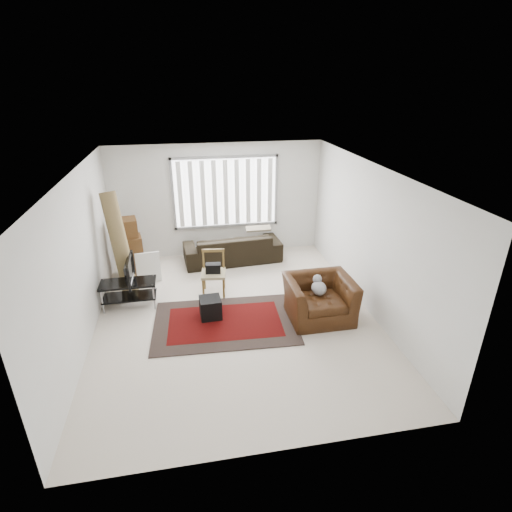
{
  "coord_description": "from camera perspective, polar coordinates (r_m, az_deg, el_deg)",
  "views": [
    {
      "loc": [
        -0.78,
        -6.26,
        4.06
      ],
      "look_at": [
        0.44,
        0.31,
        1.05
      ],
      "focal_mm": 28.0,
      "sensor_mm": 36.0,
      "label": 1
    }
  ],
  "objects": [
    {
      "name": "room",
      "position": [
        7.2,
        -3.49,
        5.57
      ],
      "size": [
        6.0,
        6.02,
        2.71
      ],
      "color": "beige",
      "rests_on": "ground"
    },
    {
      "name": "persian_rug",
      "position": [
        7.32,
        -4.45,
        -9.42
      ],
      "size": [
        2.61,
        1.81,
        0.02
      ],
      "color": "black",
      "rests_on": "ground"
    },
    {
      "name": "rolled_rug",
      "position": [
        8.28,
        -18.89,
        1.55
      ],
      "size": [
        0.67,
        0.83,
        2.09
      ],
      "primitive_type": "cylinder",
      "rotation": [
        -0.23,
        0.0,
        0.54
      ],
      "color": "brown",
      "rests_on": "ground"
    },
    {
      "name": "side_chair",
      "position": [
        8.06,
        -6.11,
        -2.16
      ],
      "size": [
        0.54,
        0.54,
        0.89
      ],
      "rotation": [
        0.0,
        0.0,
        -0.13
      ],
      "color": "#90835E",
      "rests_on": "ground"
    },
    {
      "name": "tv_stand",
      "position": [
        7.99,
        -17.74,
        -4.49
      ],
      "size": [
        1.03,
        0.47,
        0.52
      ],
      "color": "black",
      "rests_on": "ground"
    },
    {
      "name": "subwoofer",
      "position": [
        7.39,
        -6.52,
        -7.33
      ],
      "size": [
        0.4,
        0.4,
        0.38
      ],
      "primitive_type": "cube",
      "rotation": [
        0.0,
        0.0,
        0.05
      ],
      "color": "black",
      "rests_on": "persian_rug"
    },
    {
      "name": "armchair",
      "position": [
        7.33,
        9.06,
        -5.65
      ],
      "size": [
        1.19,
        1.04,
        0.88
      ],
      "rotation": [
        0.0,
        0.0,
        0.01
      ],
      "color": "#361C0B",
      "rests_on": "ground"
    },
    {
      "name": "tv",
      "position": [
        7.82,
        -18.09,
        -2.01
      ],
      "size": [
        0.11,
        0.84,
        0.48
      ],
      "primitive_type": "imported",
      "rotation": [
        0.0,
        0.0,
        1.57
      ],
      "color": "black",
      "rests_on": "tv_stand"
    },
    {
      "name": "sofa",
      "position": [
        9.49,
        -3.4,
        1.78
      ],
      "size": [
        2.34,
        1.15,
        0.88
      ],
      "primitive_type": "imported",
      "rotation": [
        0.0,
        0.0,
        3.22
      ],
      "color": "black",
      "rests_on": "ground"
    },
    {
      "name": "white_flatpack",
      "position": [
        8.86,
        -15.12,
        -1.57
      ],
      "size": [
        0.53,
        0.24,
        0.65
      ],
      "primitive_type": "cube",
      "rotation": [
        -0.17,
        0.0,
        0.11
      ],
      "color": "silver",
      "rests_on": "ground"
    },
    {
      "name": "moving_boxes",
      "position": [
        9.13,
        -17.51,
        0.87
      ],
      "size": [
        0.61,
        0.57,
        1.31
      ],
      "color": "#56381B",
      "rests_on": "ground"
    }
  ]
}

